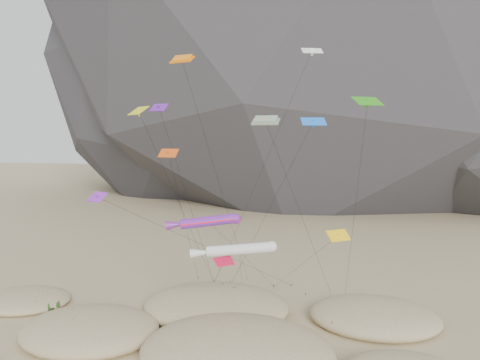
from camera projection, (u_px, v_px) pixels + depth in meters
The scene contains 8 objects.
dunes at pixel (184, 349), 39.51m from camera, with size 49.77×36.09×4.08m.
dune_grass at pixel (186, 349), 39.35m from camera, with size 40.98×29.61×1.56m.
kite_stakes at pixel (257, 287), 57.55m from camera, with size 18.92×5.18×0.30m.
rainbow_tube_kite at pixel (206, 222), 43.68m from camera, with size 7.95×16.33×11.48m.
white_tube_kite at pixel (236, 250), 39.40m from camera, with size 7.23×17.53×9.86m.
orange_parafoil at pixel (183, 63), 47.96m from camera, with size 5.86×12.26×27.02m.
multi_parafoil at pixel (267, 123), 41.86m from camera, with size 6.89×13.89×20.54m.
delta_kites at pixel (245, 148), 44.23m from camera, with size 28.48×20.35×27.30m.
Camera 1 is at (12.19, -31.66, 18.70)m, focal length 35.00 mm.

